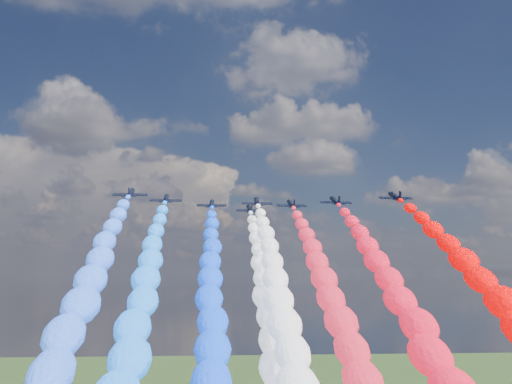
{
  "coord_description": "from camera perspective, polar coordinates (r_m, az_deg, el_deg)",
  "views": [
    {
      "loc": [
        -11.73,
        -154.2,
        70.53
      ],
      "look_at": [
        0.0,
        4.0,
        91.5
      ],
      "focal_mm": 43.53,
      "sensor_mm": 36.0,
      "label": 1
    }
  ],
  "objects": [
    {
      "name": "trail_7",
      "position": [
        108.6,
        20.92,
        -9.73
      ],
      "size": [
        6.97,
        99.9,
        52.16
      ],
      "primitive_type": null,
      "color": "#F50001"
    },
    {
      "name": "jet_0",
      "position": [
        149.76,
        -11.46,
        -0.1
      ],
      "size": [
        8.32,
        11.23,
        5.73
      ],
      "primitive_type": null,
      "rotation": [
        0.32,
        0.0,
        0.02
      ],
      "color": "black"
    },
    {
      "name": "trail_4",
      "position": [
        131.64,
        0.84,
        -9.75
      ],
      "size": [
        6.97,
        99.9,
        52.16
      ],
      "primitive_type": null,
      "color": "white"
    },
    {
      "name": "jet_2",
      "position": [
        170.14,
        -4.09,
        -1.11
      ],
      "size": [
        8.44,
        11.31,
        5.73
      ],
      "primitive_type": null,
      "rotation": [
        0.32,
        0.0,
        -0.03
      ],
      "color": "black"
    },
    {
      "name": "trail_0",
      "position": [
        98.47,
        -15.55,
        -10.22
      ],
      "size": [
        6.97,
        99.9,
        52.16
      ],
      "primitive_type": null,
      "color": "#3066FF"
    },
    {
      "name": "jet_1",
      "position": [
        159.85,
        -8.26,
        -0.64
      ],
      "size": [
        8.42,
        11.3,
        5.73
      ],
      "primitive_type": null,
      "rotation": [
        0.32,
        0.0,
        0.03
      ],
      "color": "black"
    },
    {
      "name": "jet_4",
      "position": [
        183.21,
        -0.58,
        -1.59
      ],
      "size": [
        8.8,
        11.57,
        5.73
      ],
      "primitive_type": null,
      "rotation": [
        0.32,
        0.0,
        0.06
      ],
      "color": "black"
    },
    {
      "name": "trail_1",
      "position": [
        108.19,
        -10.39,
        -10.11
      ],
      "size": [
        6.97,
        99.9,
        52.16
      ],
      "primitive_type": null,
      "color": "#1B79FF"
    },
    {
      "name": "trail_3",
      "position": [
        113.59,
        2.05,
        -10.1
      ],
      "size": [
        6.97,
        99.9,
        52.16
      ],
      "primitive_type": null,
      "color": "white"
    },
    {
      "name": "trail_6",
      "position": [
        113.76,
        12.68,
        -9.92
      ],
      "size": [
        6.97,
        99.9,
        52.16
      ],
      "primitive_type": null,
      "color": "red"
    },
    {
      "name": "trail_5",
      "position": [
        119.4,
        6.59,
        -9.93
      ],
      "size": [
        6.97,
        99.9,
        52.16
      ],
      "primitive_type": null,
      "color": "red"
    },
    {
      "name": "jet_7",
      "position": [
        157.22,
        12.66,
        -0.42
      ],
      "size": [
        8.32,
        11.22,
        5.73
      ],
      "primitive_type": null,
      "rotation": [
        0.32,
        0.0,
        0.02
      ],
      "color": "black"
    },
    {
      "name": "trail_2",
      "position": [
        118.35,
        -4.12,
        -9.98
      ],
      "size": [
        6.97,
        99.9,
        52.16
      ],
      "primitive_type": null,
      "color": "#0F43F5"
    },
    {
      "name": "jet_3",
      "position": [
        165.19,
        0.09,
        -0.94
      ],
      "size": [
        8.14,
        11.09,
        5.73
      ],
      "primitive_type": null,
      "rotation": [
        0.32,
        0.0,
        -0.0
      ],
      "color": "black"
    },
    {
      "name": "jet_5",
      "position": [
        170.56,
        3.28,
        -1.13
      ],
      "size": [
        8.79,
        11.56,
        5.73
      ],
      "primitive_type": null,
      "rotation": [
        0.32,
        0.0,
        0.06
      ],
      "color": "black"
    },
    {
      "name": "jet_6",
      "position": [
        164.09,
        7.3,
        -0.83
      ],
      "size": [
        8.8,
        11.57,
        5.73
      ],
      "primitive_type": null,
      "rotation": [
        0.32,
        0.0,
        0.06
      ],
      "color": "black"
    }
  ]
}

